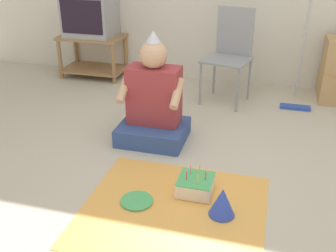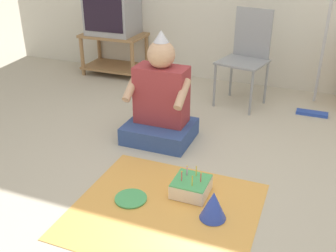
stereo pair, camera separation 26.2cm
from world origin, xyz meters
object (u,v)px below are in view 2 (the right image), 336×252
at_px(dust_mop, 319,72).
at_px(party_hat_blue, 213,205).
at_px(person_seated, 161,104).
at_px(tv, 112,14).
at_px(paper_plate, 131,198).
at_px(folding_chair, 247,52).
at_px(birthday_cake, 191,187).

height_order(dust_mop, party_hat_blue, dust_mop).
distance_m(dust_mop, person_seated, 1.52).
bearing_deg(tv, person_seated, -49.53).
distance_m(tv, person_seated, 1.82).
height_order(dust_mop, paper_plate, dust_mop).
relative_size(tv, paper_plate, 2.63).
bearing_deg(folding_chair, person_seated, -114.40).
bearing_deg(folding_chair, paper_plate, -99.47).
xyz_separation_m(birthday_cake, paper_plate, (-0.33, -0.20, -0.04)).
bearing_deg(dust_mop, person_seated, -137.65).
height_order(folding_chair, paper_plate, folding_chair).
bearing_deg(dust_mop, folding_chair, -179.26).
distance_m(person_seated, birthday_cake, 0.84).
distance_m(folding_chair, birthday_cake, 1.73).
bearing_deg(paper_plate, person_seated, 99.96).
bearing_deg(paper_plate, folding_chair, 80.53).
distance_m(folding_chair, person_seated, 1.14).
relative_size(tv, dust_mop, 0.41).
relative_size(person_seated, paper_plate, 4.32).
relative_size(folding_chair, paper_plate, 4.43).
xyz_separation_m(tv, person_seated, (1.15, -1.35, -0.40)).
height_order(dust_mop, person_seated, dust_mop).
bearing_deg(birthday_cake, paper_plate, -148.61).
xyz_separation_m(folding_chair, paper_plate, (-0.31, -1.87, -0.50)).
distance_m(folding_chair, paper_plate, 1.96).
height_order(tv, person_seated, tv).
bearing_deg(party_hat_blue, birthday_cake, 136.78).
relative_size(birthday_cake, paper_plate, 1.10).
bearing_deg(party_hat_blue, tv, 129.91).
bearing_deg(folding_chair, party_hat_blue, -83.38).
xyz_separation_m(dust_mop, party_hat_blue, (-0.45, -1.86, -0.29)).
relative_size(party_hat_blue, paper_plate, 0.88).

